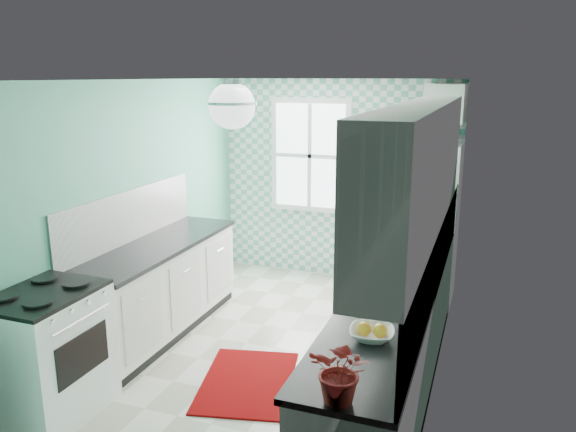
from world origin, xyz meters
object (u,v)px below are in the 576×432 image
(fruit_bowl, at_px, (372,334))
(potted_plant, at_px, (342,371))
(stove, at_px, (48,353))
(sink, at_px, (416,248))
(ceiling_light, at_px, (232,105))
(microwave, at_px, (427,128))
(fridge, at_px, (421,222))

(fruit_bowl, height_order, potted_plant, potted_plant)
(stove, distance_m, sink, 3.32)
(potted_plant, bearing_deg, sink, 89.91)
(ceiling_light, xyz_separation_m, fruit_bowl, (1.20, -0.57, -1.35))
(sink, bearing_deg, potted_plant, -91.83)
(sink, height_order, microwave, microwave)
(potted_plant, xyz_separation_m, microwave, (-0.09, 3.90, 0.86))
(ceiling_light, distance_m, microwave, 2.84)
(stove, height_order, fruit_bowl, fruit_bowl)
(ceiling_light, distance_m, fruit_bowl, 1.89)
(stove, bearing_deg, microwave, 54.87)
(ceiling_light, xyz_separation_m, potted_plant, (1.20, -1.31, -1.21))
(stove, distance_m, fruit_bowl, 2.45)
(ceiling_light, xyz_separation_m, fridge, (1.11, 2.59, -1.41))
(ceiling_light, relative_size, fridge, 0.19)
(sink, bearing_deg, microwave, 93.04)
(sink, height_order, fruit_bowl, sink)
(ceiling_light, distance_m, sink, 2.35)
(fruit_bowl, bearing_deg, fridge, 91.63)
(fridge, bearing_deg, sink, -85.25)
(stove, relative_size, potted_plant, 2.87)
(stove, relative_size, sink, 1.86)
(ceiling_light, height_order, fridge, ceiling_light)
(stove, xyz_separation_m, fruit_bowl, (2.40, 0.21, 0.46))
(fruit_bowl, xyz_separation_m, microwave, (-0.09, 3.17, 1.00))
(stove, height_order, sink, sink)
(potted_plant, bearing_deg, microwave, 91.32)
(fridge, relative_size, stove, 1.85)
(ceiling_light, relative_size, fruit_bowl, 1.26)
(fruit_bowl, relative_size, microwave, 0.51)
(fridge, height_order, microwave, microwave)
(fridge, distance_m, stove, 4.11)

